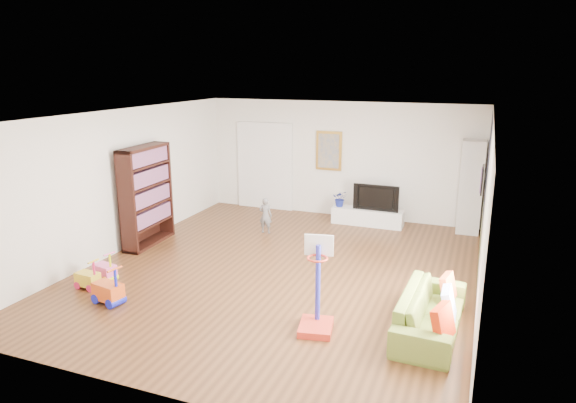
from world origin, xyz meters
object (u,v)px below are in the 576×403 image
at_px(sofa, 431,312).
at_px(bookshelf, 146,196).
at_px(media_console, 367,217).
at_px(basketball_hoop, 317,286).

bearing_deg(sofa, bookshelf, 76.60).
bearing_deg(sofa, media_console, 25.09).
distance_m(media_console, sofa, 4.83).
bearing_deg(media_console, sofa, -67.08).
distance_m(media_console, basketball_hoop, 5.05).
bearing_deg(bookshelf, basketball_hoop, -29.93).
height_order(bookshelf, basketball_hoop, bookshelf).
xyz_separation_m(sofa, basketball_hoop, (-1.43, -0.55, 0.37)).
relative_size(sofa, basketball_hoop, 1.46).
height_order(media_console, bookshelf, bookshelf).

